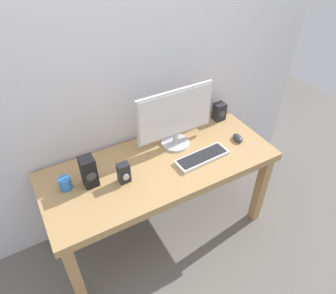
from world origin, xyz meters
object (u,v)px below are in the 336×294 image
desk (161,173)px  audio_controller (124,173)px  mouse (238,138)px  coffee_mug (65,184)px  speaker_right (219,112)px  monitor (175,117)px  keyboard_primary (202,157)px  speaker_left (89,172)px

desk → audio_controller: bearing=-173.4°
mouse → audio_controller: 0.89m
coffee_mug → speaker_right: bearing=6.8°
monitor → keyboard_primary: (0.08, -0.24, -0.21)m
desk → monitor: monitor is taller
desk → coffee_mug: coffee_mug is taller
speaker_right → speaker_left: size_ratio=0.68×
desk → speaker_right: bearing=19.9°
keyboard_primary → speaker_left: (-0.74, 0.15, 0.09)m
keyboard_primary → speaker_right: speaker_right is taller
monitor → audio_controller: (-0.47, -0.18, -0.16)m
monitor → mouse: bearing=-24.9°
desk → speaker_left: bearing=174.0°
desk → audio_controller: (-0.27, -0.03, 0.16)m
mouse → audio_controller: bearing=-168.3°
monitor → keyboard_primary: 0.33m
desk → monitor: (0.20, 0.14, 0.32)m
keyboard_primary → audio_controller: size_ratio=2.78×
audio_controller → speaker_right: bearing=16.2°
audio_controller → coffee_mug: 0.36m
keyboard_primary → coffee_mug: bearing=168.3°
speaker_left → desk: bearing=-6.0°
desk → audio_controller: audio_controller is taller
speaker_right → monitor: bearing=-168.4°
mouse → coffee_mug: (-1.23, 0.14, 0.02)m
keyboard_primary → mouse: mouse is taller
desk → monitor: size_ratio=2.77×
speaker_left → audio_controller: 0.21m
desk → speaker_left: speaker_left is taller
monitor → coffee_mug: size_ratio=6.99×
desk → coffee_mug: (-0.61, 0.09, 0.13)m
mouse → speaker_left: bearing=-172.4°
keyboard_primary → coffee_mug: (-0.89, 0.18, 0.03)m
mouse → monitor: bearing=168.1°
speaker_left → audio_controller: speaker_left is taller
mouse → speaker_right: (0.04, 0.29, 0.05)m
keyboard_primary → audio_controller: (-0.55, 0.07, 0.06)m
desk → mouse: 0.63m
desk → speaker_right: (0.66, 0.24, 0.16)m
monitor → audio_controller: monitor is taller
speaker_right → coffee_mug: bearing=-173.2°
monitor → coffee_mug: monitor is taller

